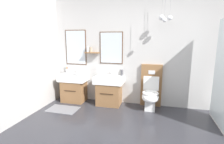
{
  "coord_description": "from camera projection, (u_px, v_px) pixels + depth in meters",
  "views": [
    {
      "loc": [
        0.18,
        -2.19,
        1.6
      ],
      "look_at": [
        -0.82,
        1.68,
        0.81
      ],
      "focal_mm": 27.74,
      "sensor_mm": 36.0,
      "label": 1
    }
  ],
  "objects": [
    {
      "name": "folded_hand_towel",
      "position": [
        106.0,
        77.0,
        3.99
      ],
      "size": [
        0.22,
        0.16,
        0.04
      ],
      "primitive_type": "cube",
      "color": "white",
      "rests_on": "vanity_sink_right"
    },
    {
      "name": "vanity_sink_right",
      "position": [
        109.0,
        89.0,
        4.18
      ],
      "size": [
        0.69,
        0.48,
        0.7
      ],
      "color": "brown",
      "rests_on": "ground"
    },
    {
      "name": "soap_dispenser",
      "position": [
        122.0,
        72.0,
        4.2
      ],
      "size": [
        0.06,
        0.06,
        0.18
      ],
      "color": "#4C4C51",
      "rests_on": "vanity_sink_right"
    },
    {
      "name": "tap_on_left_sink",
      "position": [
        76.0,
        70.0,
        4.5
      ],
      "size": [
        0.03,
        0.13,
        0.11
      ],
      "color": "silver",
      "rests_on": "vanity_sink_left"
    },
    {
      "name": "wall_back",
      "position": [
        148.0,
        51.0,
        4.03
      ],
      "size": [
        4.92,
        0.59,
        2.6
      ],
      "color": "#B7B5B2",
      "rests_on": "ground"
    },
    {
      "name": "toothbrush_cup",
      "position": [
        67.0,
        70.0,
        4.56
      ],
      "size": [
        0.07,
        0.07,
        0.2
      ],
      "color": "silver",
      "rests_on": "vanity_sink_left"
    },
    {
      "name": "bath_mat",
      "position": [
        63.0,
        109.0,
        3.92
      ],
      "size": [
        0.68,
        0.44,
        0.01
      ],
      "primitive_type": "cube",
      "color": "slate",
      "rests_on": "ground"
    },
    {
      "name": "toilet",
      "position": [
        151.0,
        92.0,
        3.94
      ],
      "size": [
        0.48,
        0.62,
        1.0
      ],
      "color": "brown",
      "rests_on": "ground"
    },
    {
      "name": "tap_on_right_sink",
      "position": [
        111.0,
        72.0,
        4.27
      ],
      "size": [
        0.03,
        0.13,
        0.11
      ],
      "color": "silver",
      "rests_on": "vanity_sink_right"
    },
    {
      "name": "vanity_sink_left",
      "position": [
        74.0,
        87.0,
        4.41
      ],
      "size": [
        0.69,
        0.48,
        0.7
      ],
      "color": "brown",
      "rests_on": "ground"
    }
  ]
}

